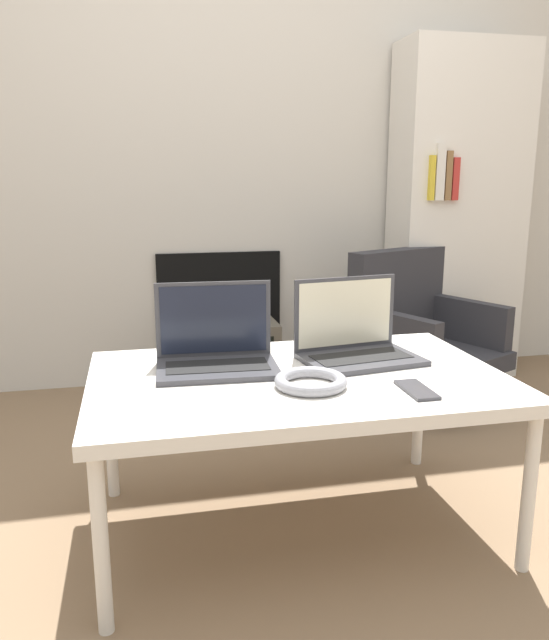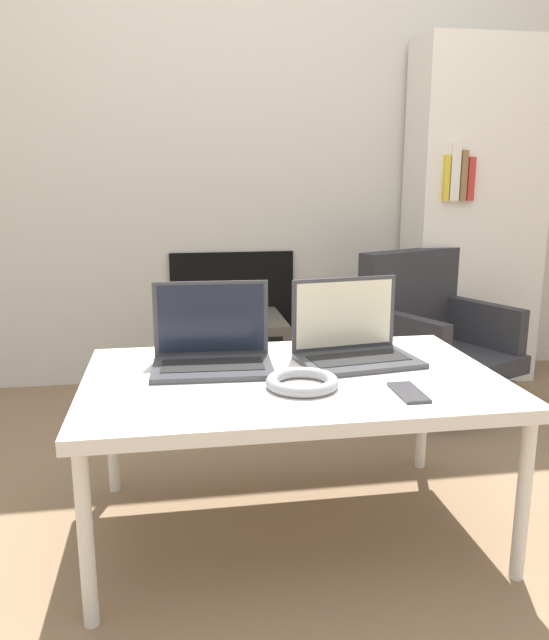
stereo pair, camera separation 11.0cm
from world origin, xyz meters
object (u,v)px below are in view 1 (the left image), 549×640
laptop_left (216,349)px  laptop_right (355,341)px  headphones (311,381)px  phone (417,390)px  armchair (416,327)px  tv (227,356)px

laptop_left → laptop_right: same height
headphones → phone: (0.26, -0.09, -0.01)m
headphones → phone: bearing=-19.9°
laptop_left → armchair: bearing=42.3°
laptop_right → tv: laptop_right is taller
headphones → tv: size_ratio=0.42×
headphones → armchair: size_ratio=0.27×
laptop_right → phone: 0.33m
phone → tv: size_ratio=0.32×
laptop_left → headphones: bearing=-43.3°
laptop_left → headphones: (0.22, -0.23, -0.04)m
laptop_left → laptop_right: (0.42, -0.00, 0.00)m
laptop_left → laptop_right: size_ratio=0.95×
phone → laptop_right: bearing=99.5°
laptop_left → phone: bearing=-31.1°
headphones → laptop_right: bearing=48.4°
headphones → phone: 0.27m
headphones → armchair: armchair is taller
armchair → tv: bearing=139.1°
phone → tv: bearing=101.5°
laptop_left → tv: laptop_left is taller
tv → armchair: bearing=-16.6°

